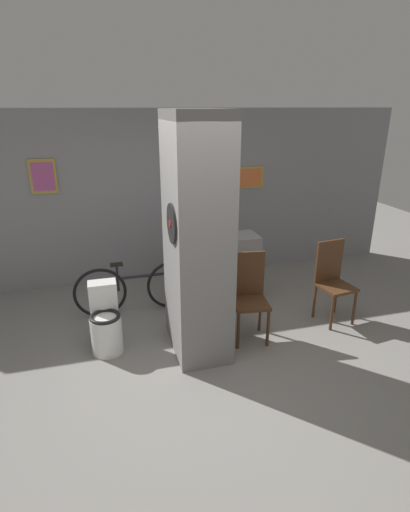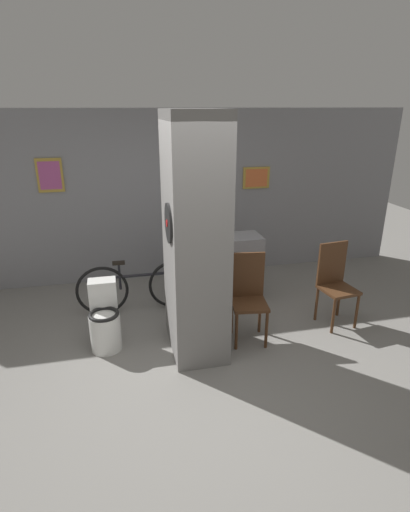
{
  "view_description": "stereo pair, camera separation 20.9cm",
  "coord_description": "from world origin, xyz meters",
  "px_view_note": "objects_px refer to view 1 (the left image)",
  "views": [
    {
      "loc": [
        -0.93,
        -3.41,
        2.62
      ],
      "look_at": [
        0.27,
        0.86,
        0.95
      ],
      "focal_mm": 28.0,
      "sensor_mm": 36.0,
      "label": 1
    },
    {
      "loc": [
        -0.72,
        -3.46,
        2.62
      ],
      "look_at": [
        0.27,
        0.86,
        0.95
      ],
      "focal_mm": 28.0,
      "sensor_mm": 36.0,
      "label": 2
    }
  ],
  "objects_px": {
    "chair_by_doorway": "(333,278)",
    "bicycle": "(137,288)",
    "chair_near_pillar": "(249,293)",
    "bottle_tall": "(206,231)",
    "toilet": "(106,323)"
  },
  "relations": [
    {
      "from": "chair_by_doorway",
      "to": "bicycle",
      "type": "xyz_separation_m",
      "value": [
        -2.4,
        0.84,
        -0.21
      ]
    },
    {
      "from": "chair_near_pillar",
      "to": "bicycle",
      "type": "bearing_deg",
      "value": 149.3
    },
    {
      "from": "chair_by_doorway",
      "to": "bottle_tall",
      "type": "height_order",
      "value": "bottle_tall"
    },
    {
      "from": "chair_near_pillar",
      "to": "bicycle",
      "type": "distance_m",
      "value": 1.56
    },
    {
      "from": "toilet",
      "to": "chair_near_pillar",
      "type": "xyz_separation_m",
      "value": [
        1.65,
        -0.17,
        0.24
      ]
    },
    {
      "from": "toilet",
      "to": "chair_near_pillar",
      "type": "height_order",
      "value": "chair_near_pillar"
    },
    {
      "from": "toilet",
      "to": "chair_near_pillar",
      "type": "bearing_deg",
      "value": -5.86
    },
    {
      "from": "bicycle",
      "to": "chair_by_doorway",
      "type": "bearing_deg",
      "value": -19.37
    },
    {
      "from": "toilet",
      "to": "chair_by_doorway",
      "type": "bearing_deg",
      "value": -1.09
    },
    {
      "from": "chair_by_doorway",
      "to": "bicycle",
      "type": "relative_size",
      "value": 0.64
    },
    {
      "from": "toilet",
      "to": "chair_by_doorway",
      "type": "height_order",
      "value": "chair_by_doorway"
    },
    {
      "from": "chair_near_pillar",
      "to": "bicycle",
      "type": "xyz_separation_m",
      "value": [
        -1.21,
        0.96,
        -0.21
      ]
    },
    {
      "from": "bicycle",
      "to": "bottle_tall",
      "type": "height_order",
      "value": "bottle_tall"
    },
    {
      "from": "chair_near_pillar",
      "to": "chair_by_doorway",
      "type": "distance_m",
      "value": 1.19
    },
    {
      "from": "toilet",
      "to": "chair_near_pillar",
      "type": "relative_size",
      "value": 0.73
    }
  ]
}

